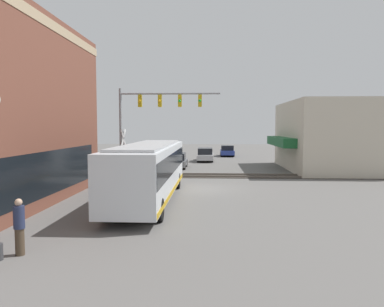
{
  "coord_description": "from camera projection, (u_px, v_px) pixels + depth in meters",
  "views": [
    {
      "loc": [
        -23.91,
        -0.53,
        4.01
      ],
      "look_at": [
        3.99,
        0.95,
        1.97
      ],
      "focal_mm": 35.0,
      "sensor_mm": 36.0,
      "label": 1
    }
  ],
  "objects": [
    {
      "name": "ground_plane",
      "position": [
        203.0,
        188.0,
        24.13
      ],
      "size": [
        120.0,
        120.0,
        0.0
      ],
      "primitive_type": "plane",
      "color": "#605E5B"
    },
    {
      "name": "shop_building",
      "position": [
        336.0,
        136.0,
        34.52
      ],
      "size": [
        12.74,
        10.25,
        6.26
      ],
      "color": "beige",
      "rests_on": "ground"
    },
    {
      "name": "city_bus",
      "position": [
        150.0,
        169.0,
        20.05
      ],
      "size": [
        12.39,
        2.59,
        3.08
      ],
      "color": "silver",
      "rests_on": "ground"
    },
    {
      "name": "traffic_signal_gantry",
      "position": [
        153.0,
        111.0,
        28.09
      ],
      "size": [
        0.42,
        7.62,
        6.86
      ],
      "color": "gray",
      "rests_on": "ground"
    },
    {
      "name": "crossing_signal",
      "position": [
        124.0,
        149.0,
        28.58
      ],
      "size": [
        1.41,
        1.18,
        3.81
      ],
      "color": "gray",
      "rests_on": "ground"
    },
    {
      "name": "rail_track_near",
      "position": [
        205.0,
        176.0,
        30.1
      ],
      "size": [
        2.6,
        60.0,
        0.15
      ],
      "color": "#332D28",
      "rests_on": "ground"
    },
    {
      "name": "parked_car_grey",
      "position": [
        177.0,
        161.0,
        35.8
      ],
      "size": [
        4.32,
        1.82,
        1.47
      ],
      "color": "slate",
      "rests_on": "ground"
    },
    {
      "name": "parked_car_silver",
      "position": [
        205.0,
        155.0,
        42.89
      ],
      "size": [
        4.86,
        1.82,
        1.54
      ],
      "color": "#B7B7BC",
      "rests_on": "ground"
    },
    {
      "name": "parked_car_blue",
      "position": [
        227.0,
        151.0,
        50.17
      ],
      "size": [
        4.24,
        1.82,
        1.47
      ],
      "color": "navy",
      "rests_on": "ground"
    },
    {
      "name": "pedestrian_by_lamp",
      "position": [
        19.0,
        226.0,
        11.59
      ],
      "size": [
        0.34,
        0.34,
        1.78
      ],
      "color": "#473828",
      "rests_on": "ground"
    }
  ]
}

